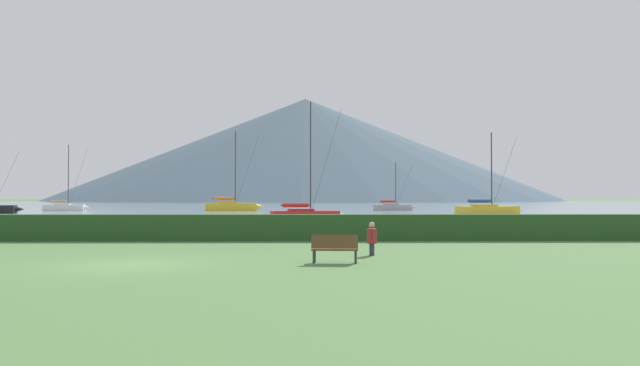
{
  "coord_description": "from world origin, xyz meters",
  "views": [
    {
      "loc": [
        5.91,
        -19.62,
        2.19
      ],
      "look_at": [
        6.95,
        58.27,
        3.94
      ],
      "focal_mm": 34.28,
      "sensor_mm": 36.0,
      "label": 1
    }
  ],
  "objects_px": {
    "sailboat_slip_5": "(65,207)",
    "park_bench_near_path": "(335,247)",
    "person_seated_viewer": "(372,237)",
    "sailboat_slip_7": "(393,207)",
    "sailboat_slip_0": "(488,210)",
    "sailboat_slip_8": "(232,206)",
    "sailboat_slip_1": "(306,215)"
  },
  "relations": [
    {
      "from": "sailboat_slip_5",
      "to": "park_bench_near_path",
      "type": "bearing_deg",
      "value": -70.85
    },
    {
      "from": "person_seated_viewer",
      "to": "sailboat_slip_7",
      "type": "bearing_deg",
      "value": 71.69
    },
    {
      "from": "sailboat_slip_0",
      "to": "park_bench_near_path",
      "type": "bearing_deg",
      "value": -125.83
    },
    {
      "from": "sailboat_slip_0",
      "to": "park_bench_near_path",
      "type": "xyz_separation_m",
      "value": [
        -19.49,
        -49.8,
        -0.14
      ]
    },
    {
      "from": "sailboat_slip_8",
      "to": "person_seated_viewer",
      "type": "relative_size",
      "value": 9.96
    },
    {
      "from": "sailboat_slip_7",
      "to": "sailboat_slip_1",
      "type": "bearing_deg",
      "value": -117.37
    },
    {
      "from": "sailboat_slip_7",
      "to": "park_bench_near_path",
      "type": "distance_m",
      "value": 78.14
    },
    {
      "from": "sailboat_slip_7",
      "to": "sailboat_slip_8",
      "type": "bearing_deg",
      "value": 174.98
    },
    {
      "from": "park_bench_near_path",
      "to": "person_seated_viewer",
      "type": "height_order",
      "value": "person_seated_viewer"
    },
    {
      "from": "sailboat_slip_0",
      "to": "sailboat_slip_1",
      "type": "distance_m",
      "value": 26.14
    },
    {
      "from": "sailboat_slip_0",
      "to": "sailboat_slip_8",
      "type": "distance_m",
      "value": 41.26
    },
    {
      "from": "sailboat_slip_0",
      "to": "sailboat_slip_7",
      "type": "xyz_separation_m",
      "value": [
        -7.25,
        27.38,
        -0.11
      ]
    },
    {
      "from": "sailboat_slip_1",
      "to": "sailboat_slip_0",
      "type": "bearing_deg",
      "value": 27.37
    },
    {
      "from": "sailboat_slip_8",
      "to": "sailboat_slip_7",
      "type": "bearing_deg",
      "value": -5.2
    },
    {
      "from": "sailboat_slip_7",
      "to": "sailboat_slip_8",
      "type": "xyz_separation_m",
      "value": [
        -25.45,
        -2.23,
        0.2
      ]
    },
    {
      "from": "sailboat_slip_7",
      "to": "person_seated_viewer",
      "type": "distance_m",
      "value": 75.28
    },
    {
      "from": "sailboat_slip_1",
      "to": "sailboat_slip_5",
      "type": "bearing_deg",
      "value": 122.79
    },
    {
      "from": "park_bench_near_path",
      "to": "sailboat_slip_7",
      "type": "bearing_deg",
      "value": 85.77
    },
    {
      "from": "park_bench_near_path",
      "to": "person_seated_viewer",
      "type": "relative_size",
      "value": 1.25
    },
    {
      "from": "sailboat_slip_0",
      "to": "sailboat_slip_8",
      "type": "xyz_separation_m",
      "value": [
        -32.7,
        25.15,
        0.09
      ]
    },
    {
      "from": "sailboat_slip_5",
      "to": "person_seated_viewer",
      "type": "bearing_deg",
      "value": -69.07
    },
    {
      "from": "sailboat_slip_1",
      "to": "sailboat_slip_7",
      "type": "relative_size",
      "value": 1.39
    },
    {
      "from": "sailboat_slip_1",
      "to": "person_seated_viewer",
      "type": "height_order",
      "value": "sailboat_slip_1"
    },
    {
      "from": "sailboat_slip_0",
      "to": "sailboat_slip_5",
      "type": "height_order",
      "value": "sailboat_slip_5"
    },
    {
      "from": "sailboat_slip_0",
      "to": "sailboat_slip_5",
      "type": "distance_m",
      "value": 63.16
    },
    {
      "from": "sailboat_slip_7",
      "to": "park_bench_near_path",
      "type": "bearing_deg",
      "value": -109.03
    },
    {
      "from": "sailboat_slip_0",
      "to": "sailboat_slip_7",
      "type": "distance_m",
      "value": 28.32
    },
    {
      "from": "sailboat_slip_5",
      "to": "sailboat_slip_8",
      "type": "bearing_deg",
      "value": -6.96
    },
    {
      "from": "person_seated_viewer",
      "to": "park_bench_near_path",
      "type": "bearing_deg",
      "value": -129.14
    },
    {
      "from": "sailboat_slip_5",
      "to": "sailboat_slip_7",
      "type": "relative_size",
      "value": 1.33
    },
    {
      "from": "sailboat_slip_0",
      "to": "sailboat_slip_7",
      "type": "relative_size",
      "value": 1.25
    },
    {
      "from": "sailboat_slip_5",
      "to": "person_seated_viewer",
      "type": "distance_m",
      "value": 82.16
    }
  ]
}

